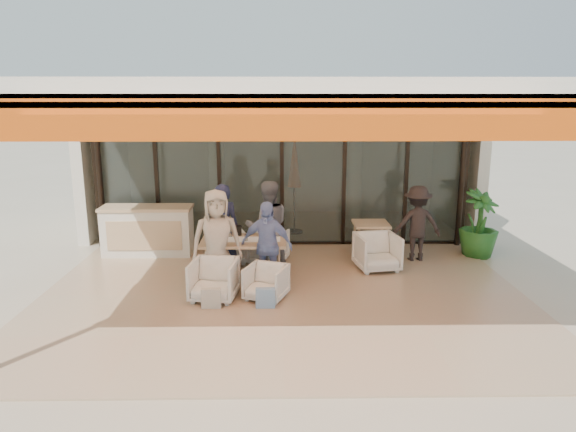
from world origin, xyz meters
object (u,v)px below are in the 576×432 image
chair_far_left (226,245)px  potted_palm (479,224)px  dining_table (243,243)px  diner_grey (268,227)px  chair_near_right (266,281)px  diner_navy (223,228)px  chair_near_left (214,278)px  chair_far_right (269,245)px  standing_woman (417,224)px  diner_cream (217,240)px  side_chair (377,250)px  host_counter (148,230)px  diner_periwinkle (267,245)px  side_table (371,228)px

chair_far_left → potted_palm: (5.14, 0.35, 0.33)m
dining_table → diner_grey: 0.64m
diner_grey → potted_palm: size_ratio=1.24×
chair_near_right → diner_navy: diner_navy is taller
chair_near_left → potted_palm: (5.14, 2.25, 0.33)m
diner_grey → potted_palm: diner_grey is taller
chair_far_right → chair_near_right: 1.90m
chair_far_right → standing_woman: size_ratio=0.47×
potted_palm → chair_near_right: bearing=-152.3°
chair_far_right → potted_palm: size_ratio=0.52×
chair_far_right → chair_near_left: bearing=81.2°
diner_cream → chair_near_left: bearing=-102.9°
chair_far_left → side_chair: bearing=154.2°
chair_far_right → diner_navy: diner_navy is taller
chair_far_left → potted_palm: bearing=167.5°
host_counter → diner_cream: 2.58m
potted_palm → chair_far_right: bearing=-175.3°
host_counter → dining_table: size_ratio=1.23×
diner_periwinkle → diner_grey: bearing=106.0°
chair_near_right → diner_navy: bearing=141.7°
chair_near_left → side_table: 3.64m
potted_palm → diner_periwinkle: bearing=-157.8°
diner_periwinkle → diner_navy: bearing=149.0°
chair_near_left → side_table: size_ratio=0.99×
chair_far_left → chair_near_left: chair_near_left is taller
dining_table → standing_woman: bearing=17.0°
host_counter → chair_far_left: size_ratio=2.52×
host_counter → dining_table: 2.56m
chair_far_left → host_counter: bearing=-34.4°
chair_far_left → diner_cream: (0.00, -1.40, 0.50)m
chair_near_left → diner_periwinkle: bearing=38.7°
chair_near_right → side_table: size_ratio=0.85×
chair_near_right → diner_periwinkle: bearing=110.7°
host_counter → side_chair: size_ratio=2.38×
host_counter → chair_far_right: size_ratio=2.57×
diner_cream → side_chair: 3.09m
side_chair → standing_woman: (0.88, 0.57, 0.38)m
chair_far_left → standing_woman: size_ratio=0.48×
host_counter → chair_near_right: bearing=-44.2°
host_counter → chair_near_left: bearing=-55.7°
chair_far_right → chair_near_right: size_ratio=1.14×
dining_table → chair_far_left: (-0.41, 0.94, -0.32)m
chair_near_left → standing_woman: size_ratio=0.48×
diner_periwinkle → diner_cream: bearing=-164.0°
chair_near_left → diner_grey: 1.71m
chair_far_left → diner_cream: size_ratio=0.43×
chair_far_left → side_table: 2.93m
dining_table → host_counter: bearing=144.5°
dining_table → chair_far_right: bearing=65.6°
chair_far_left → diner_periwinkle: bearing=104.6°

